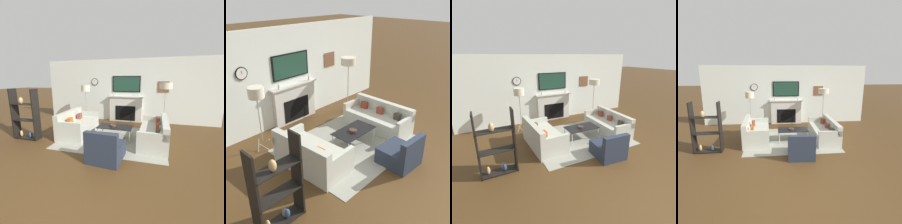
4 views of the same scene
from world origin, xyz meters
TOP-DOWN VIEW (x-y plane):
  - ground_plane at (0.00, 0.00)m, footprint 60.00×60.00m
  - fireplace_wall at (0.00, 4.78)m, footprint 7.56×0.28m
  - area_rug at (0.00, 2.62)m, footprint 3.11×2.49m
  - couch_left at (-1.25, 2.61)m, footprint 0.91×1.64m
  - couch_right at (1.25, 2.62)m, footprint 0.80×1.88m
  - armchair at (0.16, 1.26)m, footprint 0.80×0.82m
  - coffee_table at (0.07, 2.52)m, footprint 1.06×0.59m
  - decorative_bowl at (0.01, 2.49)m, footprint 0.19×0.19m
  - floor_lamp_left at (-1.57, 3.99)m, footprint 0.36×0.36m
  - floor_lamp_right at (1.57, 3.99)m, footprint 0.45×0.45m
  - shelf_unit at (-2.61, 1.86)m, footprint 0.84×0.28m

SIDE VIEW (x-z plane):
  - ground_plane at x=0.00m, z-range 0.00..0.00m
  - area_rug at x=0.00m, z-range 0.00..0.01m
  - armchair at x=0.16m, z-range -0.13..0.62m
  - couch_right at x=1.25m, z-range -0.09..0.62m
  - couch_left at x=-1.25m, z-range -0.11..0.69m
  - coffee_table at x=0.07m, z-range 0.18..0.60m
  - decorative_bowl at x=0.01m, z-range 0.42..0.48m
  - shelf_unit at x=-2.61m, z-range -0.09..1.47m
  - fireplace_wall at x=0.00m, z-range -0.11..2.59m
  - floor_lamp_left at x=-1.57m, z-range 0.64..2.26m
  - floor_lamp_right at x=1.57m, z-range 0.72..2.44m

